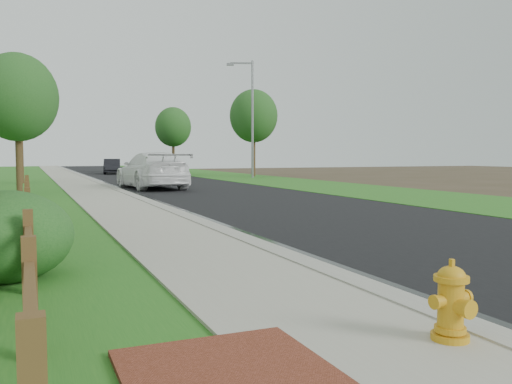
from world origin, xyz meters
name	(u,v)px	position (x,y,z in m)	size (l,w,h in m)	color
ground	(407,326)	(0.00, 0.00, 0.00)	(120.00, 120.00, 0.00)	#39311F
road	(149,178)	(4.60, 35.00, 0.01)	(8.00, 90.00, 0.02)	black
curb	(89,179)	(0.40, 35.00, 0.06)	(0.40, 90.00, 0.12)	gray
wet_gutter	(94,179)	(0.75, 35.00, 0.02)	(0.50, 90.00, 0.00)	black
sidewalk	(69,179)	(-0.90, 35.00, 0.05)	(2.20, 90.00, 0.10)	#9C9888
grass_strip	(40,180)	(-2.80, 35.00, 0.03)	(1.60, 90.00, 0.06)	#22601B
verge_far	(237,177)	(11.50, 35.00, 0.02)	(6.00, 90.00, 0.04)	#22601B
ranch_fence	(28,217)	(-3.60, 6.40, 0.62)	(0.12, 16.92, 1.10)	#493218
fire_hydrant	(451,303)	(-0.10, -0.72, 0.44)	(0.48, 0.39, 0.74)	gold
white_suv	(152,170)	(2.36, 23.33, 0.95)	(2.59, 6.38, 1.85)	white
dark_car_mid	(166,166)	(6.96, 39.29, 0.78)	(1.80, 4.47, 1.52)	black
dark_car_far	(112,166)	(3.50, 45.45, 0.69)	(1.43, 4.09, 1.35)	black
streetlight	(250,112)	(11.70, 32.67, 4.89)	(1.92, 0.85, 8.63)	gray
shrub_b	(5,237)	(-3.90, 3.74, 0.64)	(1.84, 1.84, 1.29)	#1A4A1A
tree_near_left	(17,97)	(-3.90, 21.33, 4.23)	(3.47, 3.47, 6.16)	#322414
tree_mid_left	(19,95)	(-3.90, 30.87, 5.32)	(4.31, 4.31, 7.70)	#322414
tree_mid_right	(254,116)	(13.00, 35.14, 4.78)	(3.79, 3.79, 6.88)	#322414
tree_far_right	(173,127)	(9.00, 44.89, 4.29)	(3.32, 3.32, 6.13)	#322414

